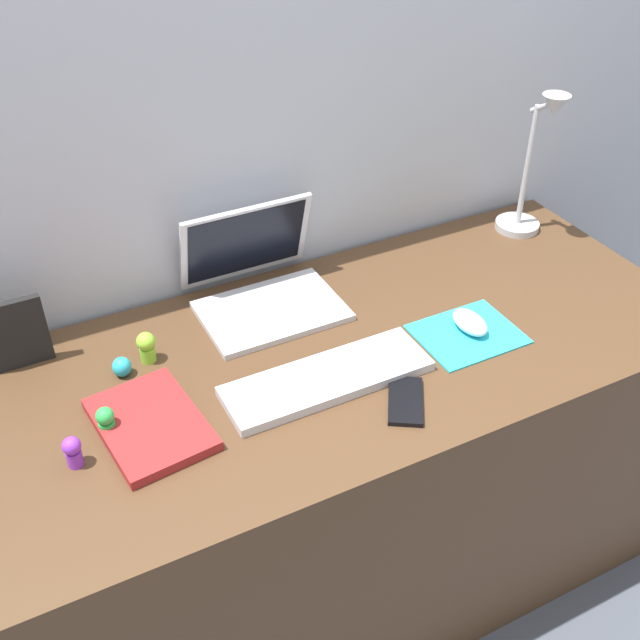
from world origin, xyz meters
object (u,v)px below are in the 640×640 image
desk_lamp (534,169)px  toy_figurine_cyan (122,367)px  keyboard (327,379)px  toy_figurine_green (106,420)px  cell_phone (405,401)px  notebook_pad (150,424)px  laptop (260,280)px  toy_figurine_lime (147,346)px  toy_figurine_purple (73,451)px  mouse (470,322)px  picture_frame (16,334)px

desk_lamp → toy_figurine_cyan: 1.06m
keyboard → toy_figurine_green: size_ratio=7.17×
cell_phone → toy_figurine_green: size_ratio=2.24×
notebook_pad → cell_phone: bearing=-25.2°
toy_figurine_cyan → laptop: bearing=18.1°
keyboard → toy_figurine_lime: bearing=142.2°
toy_figurine_green → toy_figurine_cyan: bearing=65.1°
toy_figurine_purple → mouse: bearing=0.1°
laptop → mouse: bearing=-41.3°
toy_figurine_lime → toy_figurine_purple: bearing=-132.1°
notebook_pad → toy_figurine_purple: (-0.14, -0.03, 0.02)m
desk_lamp → picture_frame: size_ratio=2.44×
desk_lamp → toy_figurine_cyan: desk_lamp is taller
laptop → desk_lamp: desk_lamp is taller
picture_frame → toy_figurine_green: (0.10, -0.26, -0.05)m
toy_figurine_purple → toy_figurine_cyan: size_ratio=1.50×
picture_frame → toy_figurine_green: picture_frame is taller
cell_phone → toy_figurine_purple: (-0.58, 0.13, 0.03)m
desk_lamp → toy_figurine_cyan: (-1.05, -0.08, -0.16)m
toy_figurine_lime → notebook_pad: bearing=-105.9°
cell_phone → picture_frame: 0.76m
mouse → toy_figurine_green: size_ratio=1.68×
laptop → mouse: size_ratio=3.12×
keyboard → toy_figurine_cyan: toy_figurine_cyan is taller
keyboard → toy_figurine_purple: 0.48m
toy_figurine_lime → toy_figurine_purple: 0.29m
mouse → toy_figurine_green: toy_figurine_green is taller
desk_lamp → toy_figurine_green: size_ratio=6.41×
cell_phone → desk_lamp: size_ratio=0.35×
mouse → toy_figurine_lime: bearing=161.4°
picture_frame → laptop: bearing=-1.1°
laptop → mouse: (0.34, -0.30, -0.03)m
laptop → keyboard: (0.00, -0.31, -0.04)m
toy_figurine_green → toy_figurine_cyan: size_ratio=1.40×
toy_figurine_green → toy_figurine_cyan: 0.16m
mouse → toy_figurine_purple: 0.82m
toy_figurine_cyan → desk_lamp: bearing=4.4°
keyboard → desk_lamp: 0.78m
desk_lamp → picture_frame: 1.22m
toy_figurine_lime → toy_figurine_green: toy_figurine_lime is taller
keyboard → desk_lamp: bearing=21.8°
laptop → toy_figurine_purple: bearing=-147.4°
laptop → toy_figurine_lime: laptop is taller
desk_lamp → toy_figurine_purple: desk_lamp is taller
desk_lamp → cell_phone: bearing=-146.4°
picture_frame → toy_figurine_cyan: bearing=-36.1°
desk_lamp → toy_figurine_cyan: size_ratio=8.96×
laptop → cell_phone: (0.11, -0.43, -0.05)m
mouse → desk_lamp: desk_lamp is taller
laptop → picture_frame: bearing=178.9°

